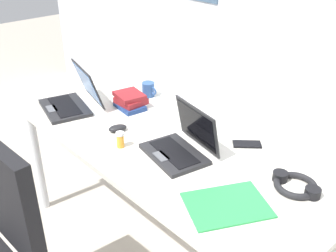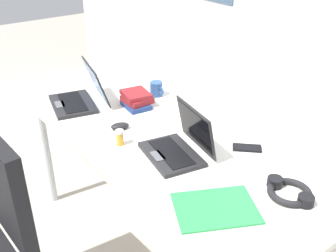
# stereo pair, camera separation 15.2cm
# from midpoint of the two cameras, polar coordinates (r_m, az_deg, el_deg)

# --- Properties ---
(ground_plane) EXTENTS (12.00, 12.00, 0.00)m
(ground_plane) POSITION_cam_midpoint_polar(r_m,az_deg,el_deg) (2.43, -1.88, -17.37)
(ground_plane) COLOR #B7AD9E
(desk) EXTENTS (1.80, 0.80, 0.74)m
(desk) POSITION_cam_midpoint_polar(r_m,az_deg,el_deg) (2.00, -2.19, -3.51)
(desk) COLOR silver
(desk) RESTS_ON ground_plane
(laptop_back_right) EXTENTS (0.39, 0.37, 0.24)m
(laptop_back_right) POSITION_cam_midpoint_polar(r_m,az_deg,el_deg) (2.36, -15.46, 3.57)
(laptop_back_right) COLOR #232326
(laptop_back_right) RESTS_ON desk
(laptop_front_right) EXTENTS (0.35, 0.31, 0.23)m
(laptop_front_right) POSITION_cam_midpoint_polar(r_m,az_deg,el_deg) (1.83, -0.47, -2.83)
(laptop_front_right) COLOR #232326
(laptop_front_right) RESTS_ON desk
(computer_mouse) EXTENTS (0.08, 0.11, 0.03)m
(computer_mouse) POSITION_cam_midpoint_polar(r_m,az_deg,el_deg) (2.07, -9.35, -0.36)
(computer_mouse) COLOR black
(computer_mouse) RESTS_ON desk
(cell_phone) EXTENTS (0.14, 0.14, 0.01)m
(cell_phone) POSITION_cam_midpoint_polar(r_m,az_deg,el_deg) (1.95, 9.10, -2.65)
(cell_phone) COLOR black
(cell_phone) RESTS_ON desk
(headphones) EXTENTS (0.21, 0.18, 0.04)m
(headphones) POSITION_cam_midpoint_polar(r_m,az_deg,el_deg) (1.69, 15.44, -8.26)
(headphones) COLOR black
(headphones) RESTS_ON desk
(pill_bottle) EXTENTS (0.04, 0.04, 0.08)m
(pill_bottle) POSITION_cam_midpoint_polar(r_m,az_deg,el_deg) (1.92, -9.15, -1.97)
(pill_bottle) COLOR gold
(pill_bottle) RESTS_ON desk
(book_stack) EXTENTS (0.21, 0.17, 0.08)m
(book_stack) POSITION_cam_midpoint_polar(r_m,az_deg,el_deg) (2.30, -7.36, 3.59)
(book_stack) COLOR navy
(book_stack) RESTS_ON desk
(paper_folder_front_right) EXTENTS (0.35, 0.38, 0.01)m
(paper_folder_front_right) POSITION_cam_midpoint_polar(r_m,az_deg,el_deg) (1.56, 5.65, -11.31)
(paper_folder_front_right) COLOR green
(paper_folder_front_right) RESTS_ON desk
(coffee_mug) EXTENTS (0.11, 0.08, 0.09)m
(coffee_mug) POSITION_cam_midpoint_polar(r_m,az_deg,el_deg) (2.44, -4.63, 5.23)
(coffee_mug) COLOR #2D518C
(coffee_mug) RESTS_ON desk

